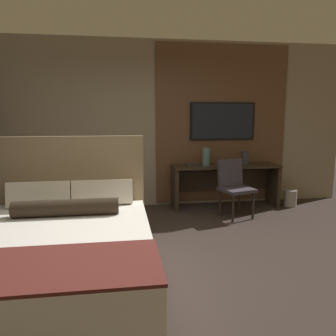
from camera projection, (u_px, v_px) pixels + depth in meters
name	position (u px, v px, depth m)	size (l,w,h in m)	color
ground_plane	(165.00, 275.00, 3.24)	(16.00, 16.00, 0.00)	#332823
wall_back_tv_panel	(154.00, 125.00, 5.57)	(7.20, 0.09, 2.80)	gray
bed	(61.00, 251.00, 3.01)	(1.66, 2.16, 1.32)	#33281E
desk	(225.00, 178.00, 5.62)	(1.81, 0.51, 0.73)	#2D2319
tv	(222.00, 121.00, 5.66)	(1.14, 0.04, 0.64)	black
desk_chair	(234.00, 183.00, 5.04)	(0.55, 0.56, 0.89)	#38333D
vase_tall	(206.00, 157.00, 5.45)	(0.13, 0.13, 0.30)	#4C706B
vase_short	(245.00, 158.00, 5.56)	(0.14, 0.14, 0.22)	#333338
book	(192.00, 165.00, 5.48)	(0.25, 0.19, 0.03)	#332D28
waste_bin	(290.00, 198.00, 5.67)	(0.22, 0.22, 0.28)	gray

